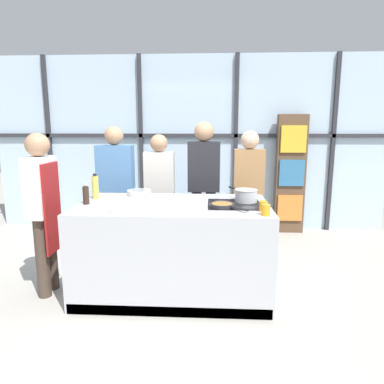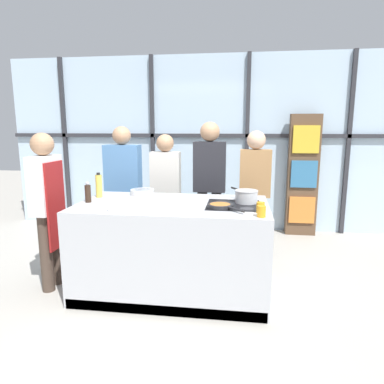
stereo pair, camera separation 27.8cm
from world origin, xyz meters
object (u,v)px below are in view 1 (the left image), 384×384
saucepan (246,195)px  pepper_grinder (86,195)px  spectator_center_left (160,187)px  spectator_center_right (204,180)px  mixing_bowl (139,193)px  juice_glass_far (263,206)px  white_plate (122,211)px  spectator_far_right (249,185)px  spectator_far_left (116,184)px  frying_pan (223,205)px  oil_bottle (95,187)px  chef (43,204)px  juice_glass_near (266,210)px

saucepan → pepper_grinder: bearing=-172.9°
spectator_center_left → spectator_center_right: bearing=-180.0°
spectator_center_right → mixing_bowl: spectator_center_right is taller
spectator_center_right → juice_glass_far: size_ratio=17.92×
white_plate → juice_glass_far: juice_glass_far is taller
spectator_far_right → juice_glass_far: spectator_far_right is taller
spectator_far_left → frying_pan: size_ratio=4.61×
mixing_bowl → juice_glass_far: (1.27, -0.68, 0.02)m
spectator_far_left → oil_bottle: (0.01, -0.80, 0.10)m
spectator_center_left → saucepan: bearing=139.5°
spectator_far_left → juice_glass_far: spectator_far_left is taller
chef → juice_glass_near: (2.12, -0.31, 0.04)m
spectator_center_left → oil_bottle: bearing=55.1°
white_plate → oil_bottle: 0.69m
white_plate → juice_glass_far: 1.27m
spectator_center_left → spectator_far_left: bearing=-0.0°
spectator_center_right → spectator_far_right: bearing=-180.0°
pepper_grinder → juice_glass_far: pepper_grinder is taller
spectator_far_left → spectator_center_right: size_ratio=0.97×
chef → spectator_far_right: size_ratio=0.99×
spectator_far_right → white_plate: spectator_far_right is taller
spectator_center_left → saucepan: spectator_center_left is taller
saucepan → oil_bottle: size_ratio=1.46×
oil_bottle → white_plate: bearing=-52.0°
pepper_grinder → spectator_far_left: bearing=89.8°
spectator_far_right → saucepan: spectator_far_right is taller
pepper_grinder → chef: bearing=-174.2°
spectator_far_left → oil_bottle: spectator_far_left is taller
spectator_far_left → juice_glass_far: 2.12m
oil_bottle → pepper_grinder: bearing=-92.2°
spectator_far_left → spectator_far_right: spectator_far_left is taller
frying_pan → pepper_grinder: bearing=177.4°
spectator_far_left → saucepan: spectator_far_left is taller
chef → spectator_far_left: spectator_far_left is taller
pepper_grinder → juice_glass_far: 1.71m
spectator_center_left → juice_glass_near: (1.13, -1.41, 0.06)m
chef → spectator_far_right: spectator_far_right is taller
chef → spectator_far_right: 2.39m
saucepan → pepper_grinder: size_ratio=1.86×
spectator_far_right → pepper_grinder: (-1.70, -1.06, 0.07)m
spectator_far_right → juice_glass_near: spectator_far_right is taller
chef → oil_bottle: size_ratio=6.03×
mixing_bowl → oil_bottle: size_ratio=0.99×
saucepan → pepper_grinder: (-1.58, -0.20, 0.03)m
saucepan → white_plate: (-1.16, -0.47, -0.06)m
spectator_center_left → frying_pan: bearing=124.4°
spectator_far_left → juice_glass_near: bearing=140.1°
spectator_far_left → white_plate: bearing=107.5°
spectator_center_left → oil_bottle: size_ratio=5.90×
spectator_center_left → mixing_bowl: spectator_center_left is taller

